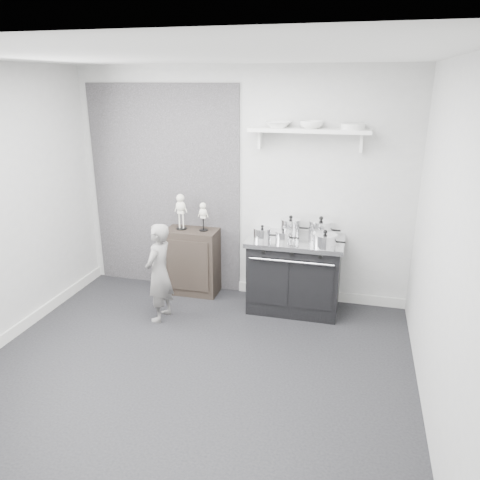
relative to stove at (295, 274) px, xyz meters
name	(u,v)px	position (x,y,z in m)	size (l,w,h in m)	color
ground	(191,370)	(-0.73, -1.48, -0.43)	(4.00, 4.00, 0.00)	black
room_shell	(181,192)	(-0.82, -1.33, 1.21)	(4.02, 3.62, 2.71)	#B2B2AF
wall_shelf	(309,131)	(0.07, 0.20, 1.58)	(1.30, 0.26, 0.24)	white
stove	(295,274)	(0.00, 0.00, 0.00)	(1.07, 0.67, 0.85)	black
side_cabinet	(193,261)	(-1.28, 0.13, -0.02)	(0.63, 0.37, 0.82)	black
child	(159,273)	(-1.39, -0.62, 0.12)	(0.40, 0.26, 1.10)	slate
pot_front_left	(262,234)	(-0.36, -0.12, 0.49)	(0.28, 0.20, 0.17)	silver
pot_back_left	(291,226)	(-0.09, 0.15, 0.52)	(0.32, 0.24, 0.22)	silver
pot_back_right	(321,229)	(0.25, 0.13, 0.52)	(0.36, 0.27, 0.24)	silver
pot_front_right	(325,240)	(0.33, -0.18, 0.50)	(0.34, 0.26, 0.19)	silver
pot_front_center	(283,236)	(-0.12, -0.13, 0.48)	(0.26, 0.17, 0.15)	silver
skeleton_full	(181,209)	(-1.41, 0.13, 0.64)	(0.14, 0.09, 0.50)	silver
skeleton_torso	(203,215)	(-1.13, 0.13, 0.59)	(0.11, 0.07, 0.40)	silver
bowl_large	(278,124)	(-0.27, 0.19, 1.64)	(0.27, 0.27, 0.07)	white
bowl_small	(311,125)	(0.09, 0.19, 1.65)	(0.25, 0.25, 0.08)	white
plate_stack	(353,127)	(0.52, 0.19, 1.64)	(0.25, 0.25, 0.06)	silver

